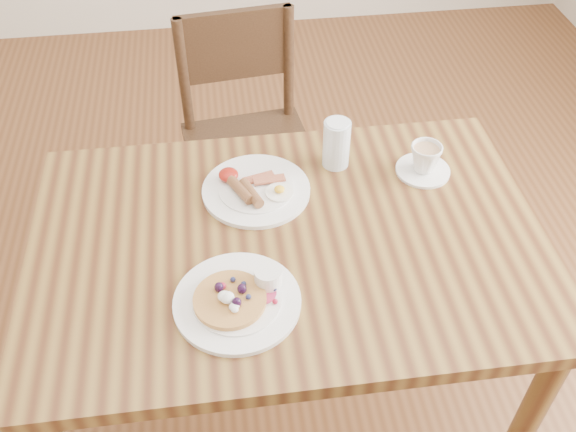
{
  "coord_description": "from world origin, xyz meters",
  "views": [
    {
      "loc": [
        -0.14,
        -1.02,
        1.82
      ],
      "look_at": [
        0.0,
        0.0,
        0.82
      ],
      "focal_mm": 40.0,
      "sensor_mm": 36.0,
      "label": 1
    }
  ],
  "objects_px": {
    "teacup_saucer": "(425,161)",
    "water_glass": "(336,144)",
    "pancake_plate": "(239,298)",
    "breakfast_plate": "(254,189)",
    "chair_far": "(247,135)",
    "dining_table": "(288,266)"
  },
  "relations": [
    {
      "from": "pancake_plate",
      "to": "breakfast_plate",
      "type": "relative_size",
      "value": 1.0
    },
    {
      "from": "teacup_saucer",
      "to": "water_glass",
      "type": "distance_m",
      "value": 0.23
    },
    {
      "from": "water_glass",
      "to": "dining_table",
      "type": "bearing_deg",
      "value": -122.23
    },
    {
      "from": "chair_far",
      "to": "teacup_saucer",
      "type": "bearing_deg",
      "value": 120.24
    },
    {
      "from": "dining_table",
      "to": "breakfast_plate",
      "type": "relative_size",
      "value": 4.44
    },
    {
      "from": "dining_table",
      "to": "chair_far",
      "type": "distance_m",
      "value": 0.77
    },
    {
      "from": "pancake_plate",
      "to": "teacup_saucer",
      "type": "bearing_deg",
      "value": 35.76
    },
    {
      "from": "dining_table",
      "to": "chair_far",
      "type": "bearing_deg",
      "value": 93.23
    },
    {
      "from": "chair_far",
      "to": "teacup_saucer",
      "type": "distance_m",
      "value": 0.76
    },
    {
      "from": "breakfast_plate",
      "to": "teacup_saucer",
      "type": "distance_m",
      "value": 0.44
    },
    {
      "from": "dining_table",
      "to": "teacup_saucer",
      "type": "bearing_deg",
      "value": 26.62
    },
    {
      "from": "pancake_plate",
      "to": "teacup_saucer",
      "type": "height_order",
      "value": "teacup_saucer"
    },
    {
      "from": "water_glass",
      "to": "teacup_saucer",
      "type": "bearing_deg",
      "value": -16.01
    },
    {
      "from": "teacup_saucer",
      "to": "pancake_plate",
      "type": "bearing_deg",
      "value": -144.24
    },
    {
      "from": "breakfast_plate",
      "to": "water_glass",
      "type": "height_order",
      "value": "water_glass"
    },
    {
      "from": "chair_far",
      "to": "water_glass",
      "type": "xyz_separation_m",
      "value": [
        0.2,
        -0.5,
        0.32
      ]
    },
    {
      "from": "dining_table",
      "to": "water_glass",
      "type": "xyz_separation_m",
      "value": [
        0.16,
        0.25,
        0.16
      ]
    },
    {
      "from": "teacup_saucer",
      "to": "breakfast_plate",
      "type": "bearing_deg",
      "value": -177.16
    },
    {
      "from": "chair_far",
      "to": "pancake_plate",
      "type": "height_order",
      "value": "chair_far"
    },
    {
      "from": "dining_table",
      "to": "water_glass",
      "type": "distance_m",
      "value": 0.34
    },
    {
      "from": "chair_far",
      "to": "breakfast_plate",
      "type": "bearing_deg",
      "value": 81.52
    },
    {
      "from": "chair_far",
      "to": "teacup_saucer",
      "type": "xyz_separation_m",
      "value": [
        0.42,
        -0.56,
        0.29
      ]
    }
  ]
}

